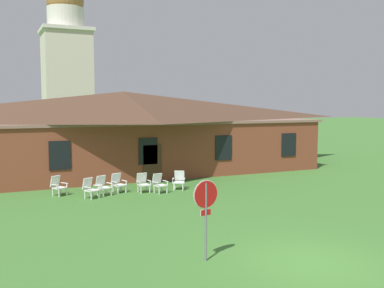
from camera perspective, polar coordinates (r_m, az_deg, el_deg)
ground_plane at (r=13.30m, az=15.13°, el=-14.48°), size 200.00×200.00×0.00m
brick_building at (r=29.93m, az=-8.75°, el=1.74°), size 25.10×10.40×5.22m
dome_tower at (r=49.81m, az=-15.72°, el=9.31°), size 5.18×5.18×17.98m
stop_sign at (r=12.58m, az=1.78°, el=-7.72°), size 0.80×0.16×2.32m
lawn_chair_by_porch at (r=22.56m, az=-16.78°, el=-5.08°), size 0.84×0.87×0.96m
lawn_chair_near_door at (r=21.53m, az=-12.90°, el=-5.47°), size 0.83×0.86×0.96m
lawn_chair_left_end at (r=22.06m, az=-11.32°, el=-5.19°), size 0.78×0.83×0.96m
lawn_chair_middle at (r=22.65m, az=-9.45°, el=-4.89°), size 0.75×0.80×0.96m
lawn_chair_right_end at (r=22.55m, az=-6.30°, el=-4.89°), size 0.65×0.68×0.96m
lawn_chair_far_side at (r=22.32m, az=-4.22°, el=-4.98°), size 0.73×0.78×0.96m
lawn_chair_under_eave at (r=23.15m, az=-1.66°, el=-4.60°), size 0.83×0.86×0.96m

